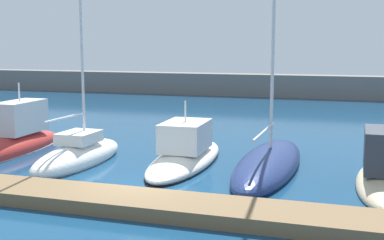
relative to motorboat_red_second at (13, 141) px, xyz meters
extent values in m
plane|color=navy|center=(8.36, -4.11, -0.57)|extent=(120.00, 120.00, 0.00)
cube|color=brown|center=(8.36, -5.97, -0.35)|extent=(32.48, 2.02, 0.43)
cube|color=slate|center=(8.36, 29.66, 0.52)|extent=(108.00, 2.24, 2.18)
ellipsoid|color=#B72D28|center=(0.01, -0.24, -0.34)|extent=(2.05, 7.68, 1.23)
ellipsoid|color=silver|center=(0.01, -0.24, -0.55)|extent=(2.07, 7.76, 0.12)
cube|color=silver|center=(-0.02, 0.68, 1.04)|extent=(1.41, 2.84, 1.54)
cube|color=black|center=(-0.02, 0.89, 1.27)|extent=(1.23, 0.73, 0.86)
cylinder|color=silver|center=(-0.02, 0.68, 2.26)|extent=(0.08, 0.08, 0.89)
ellipsoid|color=white|center=(4.15, -1.10, -0.30)|extent=(2.09, 6.35, 1.25)
cylinder|color=silver|center=(4.13, -2.01, 1.57)|extent=(0.14, 2.83, 0.08)
cube|color=silver|center=(4.15, -1.00, 0.57)|extent=(1.45, 1.81, 0.49)
ellipsoid|color=silver|center=(8.53, 0.34, -0.41)|extent=(2.52, 7.90, 0.90)
ellipsoid|color=black|center=(8.53, 0.34, -0.55)|extent=(2.54, 7.98, 0.12)
cube|color=silver|center=(8.53, 0.31, 0.65)|extent=(1.82, 2.66, 1.21)
cube|color=black|center=(8.50, 1.47, 0.83)|extent=(1.59, 0.70, 0.68)
cylinder|color=silver|center=(8.53, 0.31, 1.71)|extent=(0.08, 0.08, 0.90)
ellipsoid|color=navy|center=(12.11, 0.37, -0.37)|extent=(2.46, 9.26, 1.28)
cylinder|color=silver|center=(12.09, -0.91, 1.22)|extent=(0.16, 4.03, 0.09)
ellipsoid|color=beige|center=(16.43, -1.00, -0.51)|extent=(1.90, 6.34, 0.98)
ellipsoid|color=black|center=(16.43, -1.00, -0.55)|extent=(1.92, 6.40, 0.12)
cube|color=#333842|center=(16.43, -0.79, 0.74)|extent=(1.37, 2.47, 1.52)
cube|color=black|center=(16.44, -0.06, 0.97)|extent=(1.21, 0.63, 0.85)
sphere|color=red|center=(-6.60, 12.34, -0.57)|extent=(0.67, 0.67, 0.67)
camera|label=1|loc=(15.22, -19.90, 4.53)|focal=47.34mm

